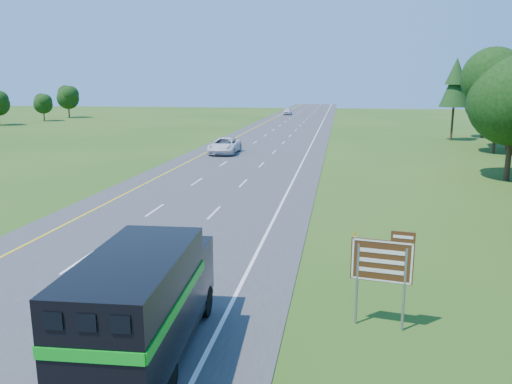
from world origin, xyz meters
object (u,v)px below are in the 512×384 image
Objects in this scene: white_suv at (225,146)px; exit_sign at (383,265)px; far_car at (288,111)px; horse_truck at (144,304)px.

exit_sign is (13.75, -37.78, 1.17)m from white_suv.
white_suv is at bearing -92.24° from far_car.
exit_sign is at bearing -85.07° from far_car.
far_car is 108.22m from exit_sign.
white_suv is (-7.37, 41.04, -0.90)m from horse_truck.
white_suv is 69.50m from far_car.
white_suv reaches higher than far_car.
white_suv is 1.28× the size of far_car.
white_suv is 40.22m from exit_sign.
white_suv is 1.93× the size of exit_sign.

